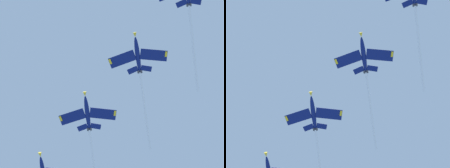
% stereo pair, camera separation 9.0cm
% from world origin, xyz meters
% --- Properties ---
extents(jet_lead, '(35.30, 25.49, 14.69)m').
position_xyz_m(jet_lead, '(-25.41, -6.73, 153.92)').
color(jet_lead, navy).
extents(jet_second, '(34.25, 25.07, 14.07)m').
position_xyz_m(jet_second, '(-50.00, -13.87, 148.24)').
color(jet_second, navy).
extents(jet_third, '(32.76, 23.28, 12.90)m').
position_xyz_m(jet_third, '(-73.72, -22.95, 142.68)').
color(jet_third, navy).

